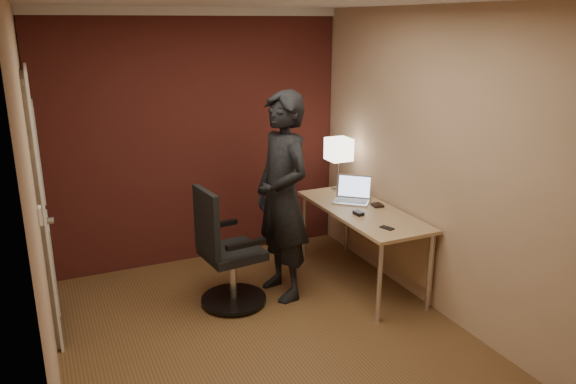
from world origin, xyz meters
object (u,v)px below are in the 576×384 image
object	(u,v)px
office_chair	(225,256)
desk	(369,221)
desk_lamp	(339,150)
wallet	(377,205)
mouse	(358,213)
phone	(387,228)
person	(282,197)
laptop	(352,194)

from	to	relation	value
office_chair	desk	bearing A→B (deg)	-3.94
desk_lamp	wallet	world-z (taller)	desk_lamp
mouse	phone	world-z (taller)	mouse
desk_lamp	office_chair	xyz separation A→B (m)	(-1.38, -0.52, -0.68)
wallet	person	size ratio (longest dim) A/B	0.06
desk	laptop	distance (m)	0.32
mouse	person	world-z (taller)	person
desk_lamp	mouse	distance (m)	0.87
wallet	mouse	bearing A→B (deg)	-154.65
desk	phone	bearing A→B (deg)	-106.63
wallet	office_chair	size ratio (longest dim) A/B	0.11
desk	person	distance (m)	0.89
office_chair	wallet	bearing A→B (deg)	-3.19
laptop	wallet	bearing A→B (deg)	-63.93
desk	office_chair	world-z (taller)	office_chair
phone	person	bearing A→B (deg)	118.17
mouse	wallet	xyz separation A→B (m)	(0.29, 0.14, -0.01)
laptop	wallet	distance (m)	0.28
desk	person	bearing A→B (deg)	172.99
desk_lamp	wallet	xyz separation A→B (m)	(0.08, -0.60, -0.41)
desk	mouse	size ratio (longest dim) A/B	15.00
laptop	person	world-z (taller)	person
desk	person	xyz separation A→B (m)	(-0.83, 0.10, 0.31)
wallet	office_chair	world-z (taller)	office_chair
desk	laptop	bearing A→B (deg)	95.65
desk_lamp	laptop	size ratio (longest dim) A/B	1.28
mouse	person	xyz separation A→B (m)	(-0.64, 0.22, 0.17)
desk	wallet	distance (m)	0.17
laptop	mouse	xyz separation A→B (m)	(-0.16, -0.38, -0.05)
laptop	mouse	size ratio (longest dim) A/B	4.19
laptop	desk_lamp	bearing A→B (deg)	83.25
wallet	office_chair	distance (m)	1.49
desk_lamp	desk	bearing A→B (deg)	-91.55
phone	mouse	bearing A→B (deg)	76.00
laptop	wallet	size ratio (longest dim) A/B	3.81
desk_lamp	phone	size ratio (longest dim) A/B	4.65
desk_lamp	laptop	world-z (taller)	desk_lamp
mouse	phone	distance (m)	0.39
wallet	desk	bearing A→B (deg)	-172.45
laptop	office_chair	xyz separation A→B (m)	(-1.34, -0.17, -0.33)
phone	desk	bearing A→B (deg)	53.81
desk	laptop	xyz separation A→B (m)	(-0.03, 0.26, 0.19)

